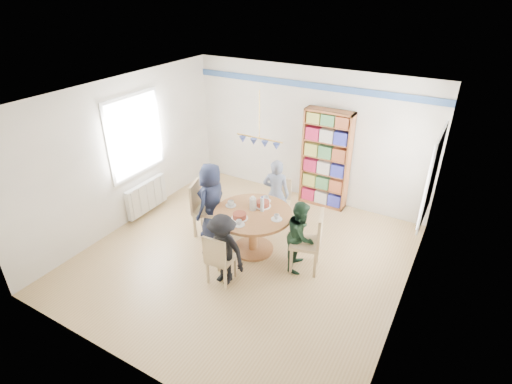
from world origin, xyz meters
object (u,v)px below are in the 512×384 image
Objects in this scene: chair_far at (280,199)px; chair_right at (311,239)px; person_far at (276,194)px; person_near at (223,250)px; person_left at (212,201)px; radiator at (147,196)px; chair_left at (202,206)px; chair_near at (218,258)px; bookshelf at (326,160)px; person_right at (301,235)px; dining_table at (253,222)px.

chair_right is at bearing -44.34° from chair_far.
person_far is at bearing 140.88° from chair_right.
person_left is at bearing 137.18° from person_near.
chair_far is at bearing 22.68° from radiator.
chair_left reaches higher than chair_near.
person_left reaches higher than chair_right.
person_left reaches higher than person_far.
radiator is 1.62m from person_left.
chair_near is 0.73× the size of person_near.
bookshelf reaches higher than person_far.
chair_right is at bearing 125.53° from person_far.
chair_right is (3.49, -0.04, 0.22)m from radiator.
person_near is (0.05, -1.98, 0.11)m from chair_far.
person_right reaches higher than chair_right.
person_far is (2.42, 0.82, 0.32)m from radiator.
person_left is at bearing -122.55° from bookshelf.
bookshelf reaches higher than person_left.
person_far is 1.14× the size of person_near.
person_left is 1.18m from person_far.
person_near is 3.06m from bookshelf.
radiator is at bearing 163.51° from person_near.
person_left is (0.20, 0.03, 0.14)m from chair_left.
chair_left is 0.75× the size of person_far.
chair_left is 2.10m from chair_right.
person_right reaches higher than chair_far.
person_right reaches higher than chair_near.
bookshelf is at bearing 86.96° from person_near.
person_far is (0.01, -0.18, 0.19)m from chair_far.
person_right reaches higher than chair_left.
chair_left reaches higher than radiator.
person_near is (-1.03, -0.93, 0.02)m from chair_right.
bookshelf is (0.47, 1.22, 0.30)m from person_far.
radiator is 0.75× the size of person_far.
person_near is at bearing -98.06° from bookshelf.
dining_table is at bearing 77.74° from person_right.
dining_table is 1.06m from chair_left.
person_left is at bearing 7.18° from chair_left.
bookshelf is (-0.42, 2.09, 0.39)m from person_right.
person_right is at bearing 47.85° from chair_near.
radiator is 2.63m from chair_near.
bookshelf is (0.47, 3.07, 0.50)m from chair_near.
dining_table is 1.51× the size of chair_near.
person_far is 0.68× the size of bookshelf.
person_left is 1.31m from person_near.
chair_near is 0.64× the size of person_far.
person_left reaches higher than chair_left.
chair_far is 1.98m from person_near.
dining_table is at bearing -88.15° from chair_far.
radiator is 3.32m from person_right.
dining_table is 0.66× the size of bookshelf.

